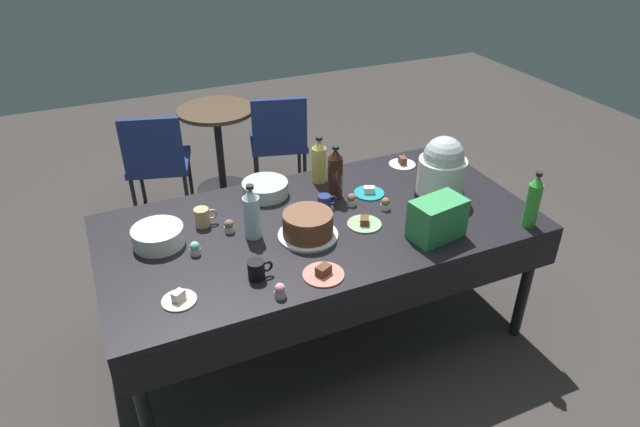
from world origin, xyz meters
name	(u,v)px	position (x,y,z in m)	size (l,w,h in m)	color
ground	(320,331)	(0.00, 0.00, 0.00)	(9.00, 9.00, 0.00)	#383330
potluck_table	(320,232)	(0.00, 0.00, 0.69)	(2.20, 1.10, 0.75)	black
frosted_layer_cake	(308,225)	(-0.11, -0.10, 0.81)	(0.30, 0.30, 0.13)	silver
slow_cooker	(442,170)	(0.70, -0.04, 0.92)	(0.27, 0.27, 0.36)	black
glass_salad_bowl	(265,189)	(-0.16, 0.38, 0.79)	(0.25, 0.25, 0.08)	#B2C6BC
ceramic_snack_bowl	(158,236)	(-0.79, 0.13, 0.80)	(0.25, 0.25, 0.09)	silver
dessert_plate_white	(402,163)	(0.73, 0.39, 0.76)	(0.16, 0.16, 0.05)	white
dessert_plate_cream	(179,299)	(-0.79, -0.33, 0.76)	(0.15, 0.15, 0.05)	beige
dessert_plate_coral	(323,273)	(-0.17, -0.41, 0.76)	(0.19, 0.19, 0.05)	#E07266
dessert_plate_teal	(369,192)	(0.37, 0.16, 0.76)	(0.17, 0.17, 0.04)	teal
dessert_plate_sage	(364,223)	(0.19, -0.12, 0.76)	(0.17, 0.17, 0.04)	#8CA87F
cupcake_vanilla	(351,200)	(0.22, 0.09, 0.78)	(0.05, 0.05, 0.07)	beige
cupcake_rose	(195,248)	(-0.65, -0.02, 0.78)	(0.05, 0.05, 0.07)	beige
cupcake_lemon	(280,291)	(-0.39, -0.47, 0.78)	(0.05, 0.05, 0.07)	beige
cupcake_cocoa	(229,226)	(-0.45, 0.10, 0.78)	(0.05, 0.05, 0.07)	beige
cupcake_mint	(385,204)	(0.37, -0.02, 0.78)	(0.05, 0.05, 0.07)	beige
soda_bottle_water	(252,213)	(-0.35, 0.01, 0.88)	(0.08, 0.08, 0.28)	silver
soda_bottle_lime_soda	(533,201)	(0.95, -0.46, 0.89)	(0.07, 0.07, 0.30)	green
soda_bottle_ginger_ale	(319,161)	(0.18, 0.41, 0.88)	(0.08, 0.08, 0.28)	gold
soda_bottle_cola	(335,174)	(0.18, 0.21, 0.89)	(0.08, 0.08, 0.30)	#33190F
coffee_mug_black	(257,270)	(-0.44, -0.31, 0.79)	(0.12, 0.08, 0.09)	black
coffee_mug_navy	(325,203)	(0.07, 0.10, 0.79)	(0.11, 0.07, 0.09)	navy
coffee_mug_red	(434,169)	(0.82, 0.20, 0.79)	(0.13, 0.09, 0.09)	#B2231E
coffee_mug_tan	(203,217)	(-0.55, 0.21, 0.80)	(0.12, 0.08, 0.10)	tan
soda_carton	(437,219)	(0.46, -0.35, 0.85)	(0.26, 0.16, 0.20)	#338C4C
maroon_chair_left	(157,158)	(-0.57, 1.66, 0.49)	(0.54, 0.54, 0.85)	navy
maroon_chair_right	(279,137)	(0.38, 1.66, 0.49)	(0.54, 0.54, 0.85)	navy
round_cafe_table	(218,135)	(-0.05, 1.88, 0.50)	(0.60, 0.60, 0.72)	#473323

